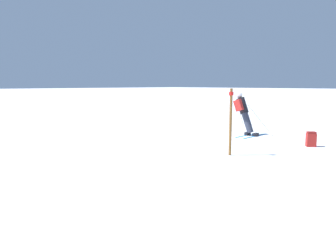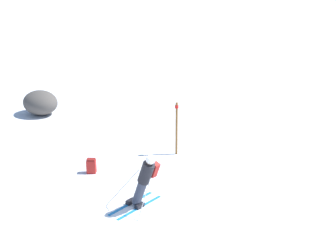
# 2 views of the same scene
# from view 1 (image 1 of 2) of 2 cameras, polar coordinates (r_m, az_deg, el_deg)

# --- Properties ---
(ground_plane) EXTENTS (300.00, 300.00, 0.00)m
(ground_plane) POSITION_cam_1_polar(r_m,az_deg,el_deg) (14.23, 10.23, -1.15)
(ground_plane) COLOR white
(skier) EXTENTS (1.45, 1.76, 1.81)m
(skier) POSITION_cam_1_polar(r_m,az_deg,el_deg) (13.65, 13.02, 2.60)
(skier) COLOR #1E7AC6
(skier) RESTS_ON ground
(spare_backpack) EXTENTS (0.37, 0.36, 0.50)m
(spare_backpack) POSITION_cam_1_polar(r_m,az_deg,el_deg) (11.86, 23.65, -2.13)
(spare_backpack) COLOR #AD231E
(spare_backpack) RESTS_ON ground
(trail_marker) EXTENTS (0.13, 0.13, 1.94)m
(trail_marker) POSITION_cam_1_polar(r_m,az_deg,el_deg) (9.61, 10.85, 1.23)
(trail_marker) COLOR brown
(trail_marker) RESTS_ON ground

